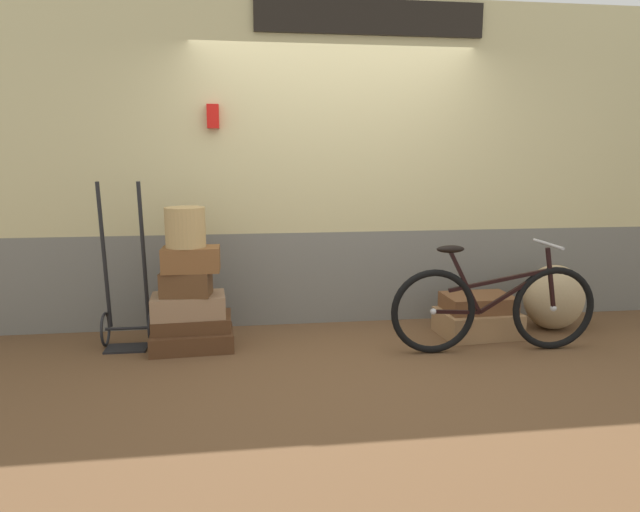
{
  "coord_description": "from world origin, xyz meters",
  "views": [
    {
      "loc": [
        -0.83,
        -4.27,
        1.54
      ],
      "look_at": [
        -0.23,
        0.11,
        0.75
      ],
      "focal_mm": 31.44,
      "sensor_mm": 36.0,
      "label": 1
    }
  ],
  "objects_px": {
    "suitcase_0": "(192,340)",
    "suitcase_5": "(477,323)",
    "suitcase_3": "(186,284)",
    "suitcase_6": "(478,303)",
    "wicker_basket": "(185,227)",
    "luggage_trolley": "(127,308)",
    "suitcase_2": "(189,305)",
    "bicycle": "(493,307)",
    "suitcase_1": "(192,322)",
    "burlap_sack": "(554,297)",
    "suitcase_4": "(191,259)"
  },
  "relations": [
    {
      "from": "suitcase_0",
      "to": "suitcase_2",
      "type": "distance_m",
      "value": 0.28
    },
    {
      "from": "burlap_sack",
      "to": "bicycle",
      "type": "height_order",
      "value": "bicycle"
    },
    {
      "from": "suitcase_1",
      "to": "wicker_basket",
      "type": "height_order",
      "value": "wicker_basket"
    },
    {
      "from": "suitcase_5",
      "to": "bicycle",
      "type": "relative_size",
      "value": 0.39
    },
    {
      "from": "luggage_trolley",
      "to": "bicycle",
      "type": "bearing_deg",
      "value": -10.32
    },
    {
      "from": "suitcase_5",
      "to": "luggage_trolley",
      "type": "relative_size",
      "value": 0.48
    },
    {
      "from": "suitcase_4",
      "to": "wicker_basket",
      "type": "bearing_deg",
      "value": 155.64
    },
    {
      "from": "suitcase_0",
      "to": "suitcase_3",
      "type": "bearing_deg",
      "value": 176.82
    },
    {
      "from": "suitcase_3",
      "to": "wicker_basket",
      "type": "xyz_separation_m",
      "value": [
        0.01,
        0.02,
        0.45
      ]
    },
    {
      "from": "suitcase_5",
      "to": "bicycle",
      "type": "distance_m",
      "value": 0.48
    },
    {
      "from": "suitcase_5",
      "to": "suitcase_6",
      "type": "bearing_deg",
      "value": 69.62
    },
    {
      "from": "suitcase_2",
      "to": "suitcase_4",
      "type": "relative_size",
      "value": 1.3
    },
    {
      "from": "suitcase_2",
      "to": "suitcase_5",
      "type": "height_order",
      "value": "suitcase_2"
    },
    {
      "from": "bicycle",
      "to": "suitcase_3",
      "type": "bearing_deg",
      "value": 170.97
    },
    {
      "from": "suitcase_2",
      "to": "bicycle",
      "type": "xyz_separation_m",
      "value": [
        2.41,
        -0.41,
        0.01
      ]
    },
    {
      "from": "suitcase_2",
      "to": "luggage_trolley",
      "type": "relative_size",
      "value": 0.43
    },
    {
      "from": "suitcase_1",
      "to": "suitcase_6",
      "type": "bearing_deg",
      "value": -1.16
    },
    {
      "from": "suitcase_3",
      "to": "luggage_trolley",
      "type": "bearing_deg",
      "value": 170.22
    },
    {
      "from": "wicker_basket",
      "to": "bicycle",
      "type": "height_order",
      "value": "wicker_basket"
    },
    {
      "from": "suitcase_6",
      "to": "luggage_trolley",
      "type": "relative_size",
      "value": 0.43
    },
    {
      "from": "suitcase_0",
      "to": "suitcase_5",
      "type": "xyz_separation_m",
      "value": [
        2.44,
        0.02,
        0.03
      ]
    },
    {
      "from": "suitcase_4",
      "to": "bicycle",
      "type": "height_order",
      "value": "bicycle"
    },
    {
      "from": "suitcase_0",
      "to": "suitcase_5",
      "type": "distance_m",
      "value": 2.44
    },
    {
      "from": "wicker_basket",
      "to": "luggage_trolley",
      "type": "relative_size",
      "value": 0.23
    },
    {
      "from": "suitcase_0",
      "to": "bicycle",
      "type": "height_order",
      "value": "bicycle"
    },
    {
      "from": "suitcase_5",
      "to": "wicker_basket",
      "type": "relative_size",
      "value": 2.08
    },
    {
      "from": "wicker_basket",
      "to": "suitcase_5",
      "type": "bearing_deg",
      "value": 0.04
    },
    {
      "from": "suitcase_0",
      "to": "luggage_trolley",
      "type": "distance_m",
      "value": 0.6
    },
    {
      "from": "suitcase_0",
      "to": "luggage_trolley",
      "type": "height_order",
      "value": "luggage_trolley"
    },
    {
      "from": "suitcase_6",
      "to": "bicycle",
      "type": "distance_m",
      "value": 0.44
    },
    {
      "from": "suitcase_6",
      "to": "bicycle",
      "type": "xyz_separation_m",
      "value": [
        -0.06,
        -0.43,
        0.08
      ]
    },
    {
      "from": "suitcase_3",
      "to": "suitcase_1",
      "type": "bearing_deg",
      "value": 59.51
    },
    {
      "from": "suitcase_1",
      "to": "bicycle",
      "type": "relative_size",
      "value": 0.37
    },
    {
      "from": "suitcase_1",
      "to": "bicycle",
      "type": "xyz_separation_m",
      "value": [
        2.38,
        -0.43,
        0.15
      ]
    },
    {
      "from": "wicker_basket",
      "to": "suitcase_0",
      "type": "bearing_deg",
      "value": -42.95
    },
    {
      "from": "suitcase_2",
      "to": "bicycle",
      "type": "relative_size",
      "value": 0.35
    },
    {
      "from": "burlap_sack",
      "to": "suitcase_4",
      "type": "bearing_deg",
      "value": -178.21
    },
    {
      "from": "suitcase_5",
      "to": "suitcase_0",
      "type": "bearing_deg",
      "value": 176.18
    },
    {
      "from": "luggage_trolley",
      "to": "suitcase_2",
      "type": "bearing_deg",
      "value": -12.96
    },
    {
      "from": "suitcase_5",
      "to": "wicker_basket",
      "type": "bearing_deg",
      "value": 175.72
    },
    {
      "from": "suitcase_0",
      "to": "suitcase_5",
      "type": "relative_size",
      "value": 1.0
    },
    {
      "from": "suitcase_0",
      "to": "suitcase_3",
      "type": "xyz_separation_m",
      "value": [
        -0.03,
        -0.0,
        0.47
      ]
    },
    {
      "from": "suitcase_0",
      "to": "suitcase_3",
      "type": "relative_size",
      "value": 1.71
    },
    {
      "from": "suitcase_3",
      "to": "suitcase_6",
      "type": "xyz_separation_m",
      "value": [
        2.47,
        0.04,
        -0.26
      ]
    },
    {
      "from": "suitcase_4",
      "to": "bicycle",
      "type": "distance_m",
      "value": 2.43
    },
    {
      "from": "burlap_sack",
      "to": "luggage_trolley",
      "type": "bearing_deg",
      "value": 179.32
    },
    {
      "from": "suitcase_3",
      "to": "bicycle",
      "type": "distance_m",
      "value": 2.45
    },
    {
      "from": "suitcase_2",
      "to": "suitcase_6",
      "type": "bearing_deg",
      "value": -3.61
    },
    {
      "from": "suitcase_0",
      "to": "bicycle",
      "type": "relative_size",
      "value": 0.39
    },
    {
      "from": "suitcase_1",
      "to": "luggage_trolley",
      "type": "relative_size",
      "value": 0.46
    }
  ]
}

